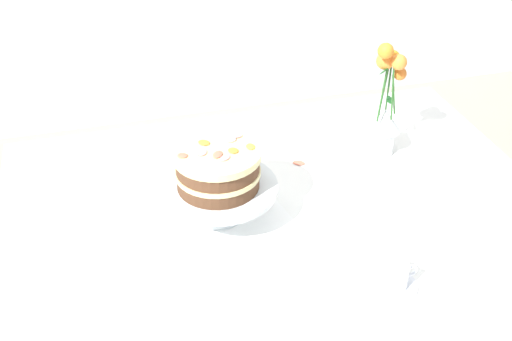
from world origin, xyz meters
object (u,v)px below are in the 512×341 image
at_px(cake_stand, 219,191).
at_px(teacup, 393,278).
at_px(dining_table, 282,238).
at_px(flower_vase, 385,110).
at_px(layer_cake, 218,168).

relative_size(cake_stand, teacup, 2.50).
bearing_deg(dining_table, cake_stand, 174.92).
bearing_deg(teacup, flower_vase, 67.75).
height_order(flower_vase, teacup, flower_vase).
relative_size(layer_cake, teacup, 1.81).
distance_m(dining_table, flower_vase, 0.46).
distance_m(cake_stand, flower_vase, 0.55).
height_order(cake_stand, teacup, cake_stand).
bearing_deg(flower_vase, teacup, -112.25).
distance_m(cake_stand, teacup, 0.46).
relative_size(dining_table, flower_vase, 3.98).
relative_size(dining_table, teacup, 12.07).
height_order(cake_stand, layer_cake, layer_cake).
relative_size(cake_stand, flower_vase, 0.83).
height_order(dining_table, layer_cake, layer_cake).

